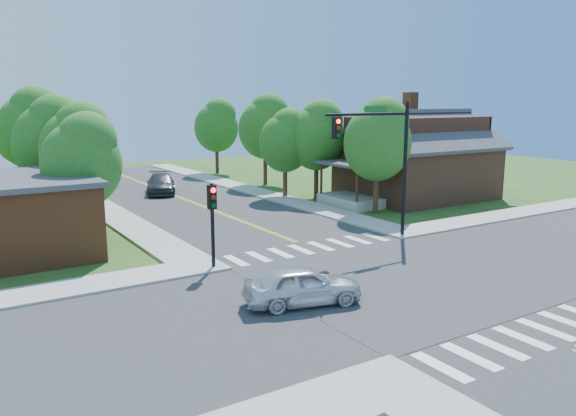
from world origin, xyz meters
TOP-DOWN VIEW (x-y plane):
  - ground at (0.00, 0.00)m, footprint 100.00×100.00m
  - road_ns at (0.00, 0.00)m, footprint 10.00×90.00m
  - road_ew at (0.00, 0.00)m, footprint 90.00×10.00m
  - intersection_patch at (0.00, 0.00)m, footprint 10.20×10.20m
  - sidewalk_ne at (15.82, 15.82)m, footprint 40.00×40.00m
  - crosswalk_north at (0.00, 6.20)m, footprint 8.85×2.00m
  - crosswalk_south at (0.00, -6.20)m, footprint 8.85×2.00m
  - centerline at (0.00, 0.00)m, footprint 0.30×90.00m
  - signal_mast_ne at (3.91, 5.59)m, footprint 5.30×0.42m
  - signal_pole_nw at (-5.60, 5.58)m, footprint 0.34×0.42m
  - house_ne at (15.11, 14.23)m, footprint 13.05×8.80m
  - tree_e_a at (8.69, 11.20)m, footprint 4.43×4.21m
  - tree_e_b at (8.85, 18.15)m, footprint 4.35×4.13m
  - tree_e_c at (9.02, 26.10)m, footprint 4.65×4.42m
  - tree_e_d at (8.78, 35.37)m, footprint 4.42×4.20m
  - tree_w_a at (-9.14, 13.11)m, footprint 3.98×3.78m
  - tree_w_b at (-9.29, 20.04)m, footprint 4.51×4.28m
  - tree_w_c at (-9.27, 27.54)m, footprint 4.88×4.63m
  - tree_w_d at (-8.99, 37.01)m, footprint 3.85×3.66m
  - tree_house at (7.00, 19.60)m, footprint 3.97×3.77m
  - tree_bldg at (-8.31, 17.81)m, footprint 4.26×4.05m
  - car_silver at (-4.74, -0.09)m, footprint 3.93×5.14m
  - car_dgrey at (-0.51, 26.31)m, footprint 5.46×6.60m

SIDE VIEW (x-z plane):
  - ground at x=0.00m, z-range 0.00..0.00m
  - intersection_patch at x=0.00m, z-range -0.03..0.03m
  - road_ns at x=0.00m, z-range 0.00..0.04m
  - road_ew at x=0.00m, z-range 0.01..0.04m
  - crosswalk_north at x=0.00m, z-range 0.04..0.05m
  - crosswalk_south at x=0.00m, z-range 0.04..0.05m
  - centerline at x=0.00m, z-range 0.04..0.05m
  - sidewalk_ne at x=15.82m, z-range 0.00..0.14m
  - car_silver at x=-4.74m, z-range 0.00..1.45m
  - car_dgrey at x=-0.51m, z-range 0.00..1.52m
  - signal_pole_nw at x=-5.60m, z-range 0.76..4.56m
  - house_ne at x=15.11m, z-range -0.23..6.88m
  - tree_w_d at x=-8.99m, z-range 1.01..7.56m
  - tree_house at x=7.00m, z-range 1.04..7.80m
  - tree_w_a at x=-9.14m, z-range 1.05..7.81m
  - tree_bldg at x=-8.31m, z-range 1.12..8.37m
  - tree_e_b at x=8.85m, z-range 1.14..8.53m
  - signal_mast_ne at x=3.91m, z-range 1.25..8.45m
  - tree_e_d at x=8.78m, z-range 1.17..8.68m
  - tree_e_a at x=8.69m, z-range 1.17..8.70m
  - tree_w_b at x=-9.29m, z-range 1.19..8.86m
  - tree_e_c at x=9.02m, z-range 1.23..9.14m
  - tree_w_c at x=-9.27m, z-range 1.29..9.58m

